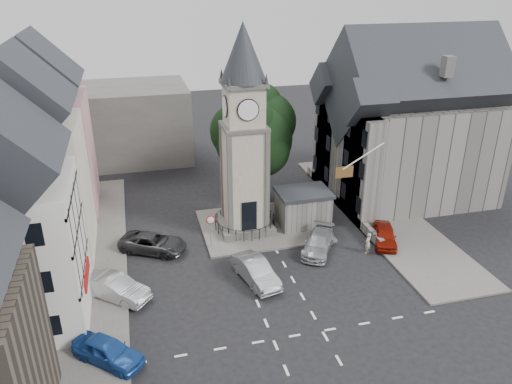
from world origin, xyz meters
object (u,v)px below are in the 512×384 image
object	(u,v)px
clock_tower	(244,134)
car_west_blue	(108,351)
car_east_red	(385,235)
pedestrian	(368,243)
stone_shelter	(303,208)

from	to	relation	value
clock_tower	car_west_blue	world-z (taller)	clock_tower
clock_tower	car_east_red	bearing A→B (deg)	-26.73
clock_tower	pedestrian	size ratio (longest dim) A/B	9.83
car_east_red	pedestrian	xyz separation A→B (m)	(-1.91, -1.00, 0.13)
clock_tower	car_east_red	world-z (taller)	clock_tower
stone_shelter	car_west_blue	size ratio (longest dim) A/B	1.03
stone_shelter	car_west_blue	bearing A→B (deg)	-140.97
car_east_red	pedestrian	bearing A→B (deg)	-131.06
clock_tower	stone_shelter	world-z (taller)	clock_tower
clock_tower	car_east_red	xyz separation A→B (m)	(9.91, -4.99, -7.43)
car_west_blue	car_east_red	size ratio (longest dim) A/B	1.02
clock_tower	car_west_blue	bearing A→B (deg)	-129.25
stone_shelter	car_east_red	size ratio (longest dim) A/B	1.05
pedestrian	car_east_red	bearing A→B (deg)	172.77
pedestrian	clock_tower	bearing A→B (deg)	-71.68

